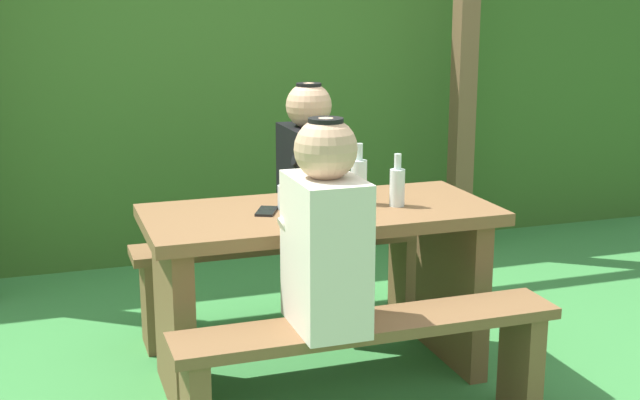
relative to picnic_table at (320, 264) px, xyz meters
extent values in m
plane|color=#38813D|center=(0.00, 0.00, -0.50)|extent=(12.00, 12.00, 0.00)
cube|color=#366023|center=(0.00, 2.12, 0.57)|extent=(6.40, 0.68, 2.12)
cube|color=brown|center=(1.40, 1.45, 0.56)|extent=(0.12, 0.12, 2.12)
cube|color=brown|center=(0.00, 0.00, 0.21)|extent=(1.40, 0.64, 0.05)
cube|color=brown|center=(-0.60, 0.00, -0.16)|extent=(0.08, 0.54, 0.68)
cube|color=brown|center=(0.60, 0.00, -0.16)|extent=(0.08, 0.54, 0.68)
cube|color=brown|center=(0.00, -0.54, -0.06)|extent=(1.40, 0.24, 0.04)
cube|color=brown|center=(0.62, -0.54, -0.29)|extent=(0.07, 0.22, 0.42)
cube|color=brown|center=(0.00, 0.54, -0.06)|extent=(1.40, 0.24, 0.04)
cube|color=brown|center=(-0.62, 0.54, -0.29)|extent=(0.07, 0.22, 0.42)
cube|color=brown|center=(0.62, 0.54, -0.29)|extent=(0.07, 0.22, 0.42)
cube|color=silver|center=(-0.16, -0.54, 0.22)|extent=(0.22, 0.34, 0.52)
sphere|color=tan|center=(-0.16, -0.54, 0.58)|extent=(0.21, 0.21, 0.21)
cylinder|color=black|center=(-0.16, -0.54, 0.67)|extent=(0.12, 0.12, 0.02)
cylinder|color=silver|center=(-0.16, -0.40, 0.33)|extent=(0.25, 0.07, 0.15)
cube|color=black|center=(0.13, 0.54, 0.22)|extent=(0.22, 0.34, 0.52)
sphere|color=tan|center=(0.13, 0.54, 0.58)|extent=(0.21, 0.21, 0.21)
cylinder|color=black|center=(0.13, 0.54, 0.67)|extent=(0.12, 0.12, 0.02)
cylinder|color=black|center=(0.13, 0.40, 0.33)|extent=(0.25, 0.07, 0.15)
cylinder|color=silver|center=(-0.13, 0.04, 0.28)|extent=(0.07, 0.07, 0.10)
cylinder|color=silver|center=(0.31, -0.05, 0.31)|extent=(0.06, 0.06, 0.15)
cylinder|color=silver|center=(0.31, -0.05, 0.41)|extent=(0.03, 0.03, 0.06)
cylinder|color=silver|center=(0.18, 0.03, 0.32)|extent=(0.07, 0.07, 0.18)
cylinder|color=silver|center=(0.18, 0.03, 0.45)|extent=(0.03, 0.03, 0.07)
cylinder|color=silver|center=(0.00, -0.11, 0.32)|extent=(0.07, 0.07, 0.17)
cylinder|color=silver|center=(0.00, -0.11, 0.43)|extent=(0.03, 0.03, 0.06)
cube|color=black|center=(-0.22, 0.01, 0.24)|extent=(0.12, 0.16, 0.01)
camera|label=1|loc=(-1.05, -3.11, 1.06)|focal=47.64mm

